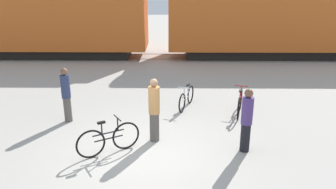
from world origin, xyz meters
TOP-DOWN VIEW (x-y plane):
  - ground_plane at (0.00, 0.00)m, footprint 80.00×80.00m
  - freight_train at (-0.00, 11.88)m, footprint 27.86×2.96m
  - rail_near at (0.00, 11.16)m, footprint 39.86×0.07m
  - rail_far at (0.00, 12.60)m, footprint 39.86×0.07m
  - bicycle_maroon at (3.14, 2.74)m, footprint 0.55×1.66m
  - bicycle_silver at (1.37, 3.31)m, footprint 0.62×1.58m
  - bicycle_black at (-0.76, -0.03)m, footprint 1.50×0.92m
  - person_in_navy at (-2.45, 2.04)m, footprint 0.28×0.28m
  - person_in_purple at (2.77, 0.14)m, footprint 0.29×0.29m
  - person_in_tan at (0.38, 0.71)m, footprint 0.31×0.31m

SIDE VIEW (x-z plane):
  - ground_plane at x=0.00m, z-range 0.00..0.00m
  - rail_near at x=0.00m, z-range 0.00..0.01m
  - rail_far at x=0.00m, z-range 0.00..0.01m
  - bicycle_silver at x=1.37m, z-range -0.06..0.77m
  - bicycle_maroon at x=3.14m, z-range -0.07..0.85m
  - bicycle_black at x=-0.76m, z-range -0.07..0.88m
  - person_in_purple at x=2.77m, z-range 0.02..1.73m
  - person_in_navy at x=-2.45m, z-range 0.03..1.78m
  - person_in_tan at x=0.38m, z-range 0.02..1.81m
  - freight_train at x=0.00m, z-range 0.12..5.24m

